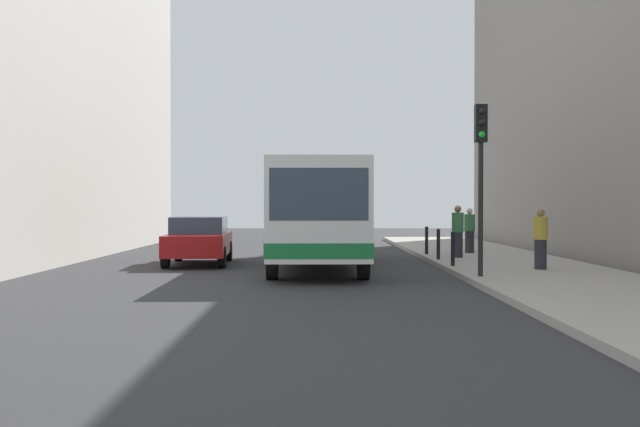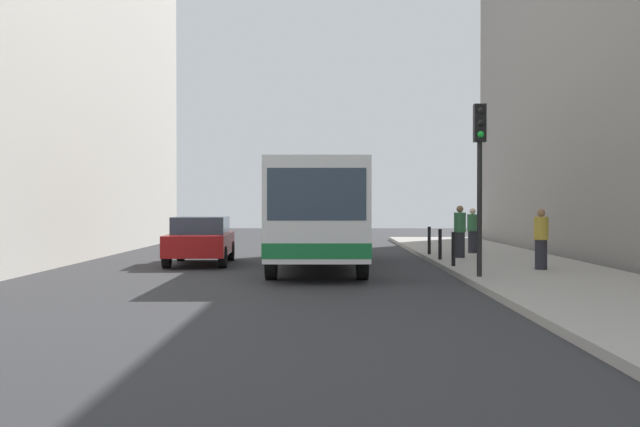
% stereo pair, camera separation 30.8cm
% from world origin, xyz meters
% --- Properties ---
extents(ground_plane, '(80.00, 80.00, 0.00)m').
position_xyz_m(ground_plane, '(0.00, 0.00, 0.00)').
color(ground_plane, '#2D2D30').
extents(sidewalk, '(4.40, 40.00, 0.15)m').
position_xyz_m(sidewalk, '(5.40, 0.00, 0.07)').
color(sidewalk, '#9E9991').
rests_on(sidewalk, ground).
extents(bus, '(2.65, 11.05, 3.00)m').
position_xyz_m(bus, '(-0.38, 2.16, 1.73)').
color(bus, white).
rests_on(bus, ground).
extents(car_beside_bus, '(2.03, 4.48, 1.48)m').
position_xyz_m(car_beside_bus, '(-4.02, 3.15, 0.78)').
color(car_beside_bus, maroon).
rests_on(car_beside_bus, ground).
extents(traffic_light, '(0.28, 0.33, 4.10)m').
position_xyz_m(traffic_light, '(3.55, -2.62, 3.01)').
color(traffic_light, black).
rests_on(traffic_light, sidewalk).
extents(bollard_near, '(0.11, 0.11, 0.95)m').
position_xyz_m(bollard_near, '(3.45, 0.58, 0.62)').
color(bollard_near, black).
rests_on(bollard_near, sidewalk).
extents(bollard_mid, '(0.11, 0.11, 0.95)m').
position_xyz_m(bollard_mid, '(3.45, 3.15, 0.62)').
color(bollard_mid, black).
rests_on(bollard_mid, sidewalk).
extents(bollard_far, '(0.11, 0.11, 0.95)m').
position_xyz_m(bollard_far, '(3.45, 5.72, 0.62)').
color(bollard_far, black).
rests_on(bollard_far, sidewalk).
extents(pedestrian_near_signal, '(0.38, 0.38, 1.61)m').
position_xyz_m(pedestrian_near_signal, '(5.57, -0.59, 0.95)').
color(pedestrian_near_signal, '#26262D').
rests_on(pedestrian_near_signal, sidewalk).
extents(pedestrian_mid_sidewalk, '(0.38, 0.38, 1.68)m').
position_xyz_m(pedestrian_mid_sidewalk, '(4.21, 3.98, 0.99)').
color(pedestrian_mid_sidewalk, '#26262D').
rests_on(pedestrian_mid_sidewalk, sidewalk).
extents(pedestrian_far_sidewalk, '(0.38, 0.38, 1.58)m').
position_xyz_m(pedestrian_far_sidewalk, '(5.07, 6.41, 0.93)').
color(pedestrian_far_sidewalk, '#26262D').
rests_on(pedestrian_far_sidewalk, sidewalk).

